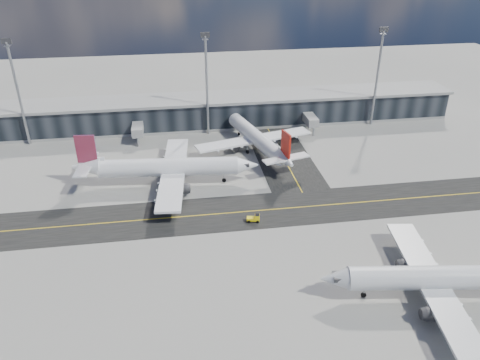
{
  "coord_description": "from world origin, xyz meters",
  "views": [
    {
      "loc": [
        -9.97,
        -79.1,
        53.02
      ],
      "look_at": [
        3.43,
        9.02,
        5.0
      ],
      "focal_mm": 35.0,
      "sensor_mm": 36.0,
      "label": 1
    }
  ],
  "objects_px": {
    "baggage_tug": "(254,218)",
    "service_van": "(275,148)",
    "airliner_af": "(166,168)",
    "airliner_near": "(443,278)",
    "airliner_redtail": "(257,138)"
  },
  "relations": [
    {
      "from": "airliner_af",
      "to": "baggage_tug",
      "type": "xyz_separation_m",
      "value": [
        17.49,
        -19.16,
        -3.37
      ]
    },
    {
      "from": "airliner_near",
      "to": "baggage_tug",
      "type": "relative_size",
      "value": 13.89
    },
    {
      "from": "airliner_near",
      "to": "airliner_af",
      "type": "bearing_deg",
      "value": 51.44
    },
    {
      "from": "baggage_tug",
      "to": "service_van",
      "type": "height_order",
      "value": "service_van"
    },
    {
      "from": "airliner_near",
      "to": "service_van",
      "type": "height_order",
      "value": "airliner_near"
    },
    {
      "from": "airliner_near",
      "to": "baggage_tug",
      "type": "bearing_deg",
      "value": 52.28
    },
    {
      "from": "airliner_redtail",
      "to": "baggage_tug",
      "type": "xyz_separation_m",
      "value": [
        -6.68,
        -33.82,
        -2.95
      ]
    },
    {
      "from": "airliner_af",
      "to": "baggage_tug",
      "type": "distance_m",
      "value": 26.16
    },
    {
      "from": "airliner_redtail",
      "to": "baggage_tug",
      "type": "relative_size",
      "value": 13.52
    },
    {
      "from": "airliner_redtail",
      "to": "service_van",
      "type": "distance_m",
      "value": 5.88
    },
    {
      "from": "airliner_af",
      "to": "airliner_near",
      "type": "distance_m",
      "value": 62.78
    },
    {
      "from": "baggage_tug",
      "to": "service_van",
      "type": "distance_m",
      "value": 35.48
    },
    {
      "from": "baggage_tug",
      "to": "service_van",
      "type": "xyz_separation_m",
      "value": [
        11.78,
        33.47,
        0.03
      ]
    },
    {
      "from": "airliner_af",
      "to": "airliner_near",
      "type": "relative_size",
      "value": 1.1
    },
    {
      "from": "airliner_af",
      "to": "service_van",
      "type": "height_order",
      "value": "airliner_af"
    }
  ]
}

